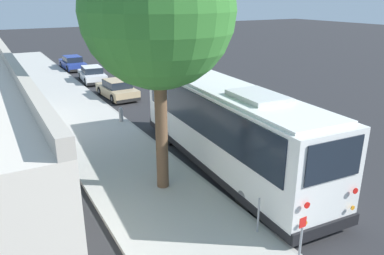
{
  "coord_description": "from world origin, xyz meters",
  "views": [
    {
      "loc": [
        -10.09,
        8.17,
        6.66
      ],
      "look_at": [
        3.17,
        0.69,
        1.3
      ],
      "focal_mm": 35.0,
      "sensor_mm": 36.0,
      "label": 1
    }
  ],
  "objects_px": {
    "sign_post_near": "(301,241)",
    "parked_sedan_white": "(92,75)",
    "sign_post_far": "(258,215)",
    "parked_sedan_blue": "(73,63)",
    "street_tree": "(156,0)",
    "shuttle_bus": "(226,123)",
    "fire_hydrant": "(121,114)",
    "parked_sedan_tan": "(117,89)"
  },
  "relations": [
    {
      "from": "sign_post_near",
      "to": "fire_hydrant",
      "type": "bearing_deg",
      "value": 0.11
    },
    {
      "from": "shuttle_bus",
      "to": "parked_sedan_tan",
      "type": "relative_size",
      "value": 2.72
    },
    {
      "from": "parked_sedan_blue",
      "to": "street_tree",
      "type": "bearing_deg",
      "value": 173.58
    },
    {
      "from": "parked_sedan_blue",
      "to": "sign_post_near",
      "type": "distance_m",
      "value": 31.45
    },
    {
      "from": "street_tree",
      "to": "parked_sedan_tan",
      "type": "bearing_deg",
      "value": -12.06
    },
    {
      "from": "parked_sedan_white",
      "to": "street_tree",
      "type": "xyz_separation_m",
      "value": [
        -19.2,
        2.72,
        5.96
      ]
    },
    {
      "from": "street_tree",
      "to": "shuttle_bus",
      "type": "bearing_deg",
      "value": -83.37
    },
    {
      "from": "parked_sedan_blue",
      "to": "fire_hydrant",
      "type": "relative_size",
      "value": 5.6
    },
    {
      "from": "sign_post_near",
      "to": "parked_sedan_blue",
      "type": "bearing_deg",
      "value": -2.57
    },
    {
      "from": "parked_sedan_white",
      "to": "street_tree",
      "type": "height_order",
      "value": "street_tree"
    },
    {
      "from": "fire_hydrant",
      "to": "street_tree",
      "type": "bearing_deg",
      "value": 171.36
    },
    {
      "from": "parked_sedan_tan",
      "to": "street_tree",
      "type": "height_order",
      "value": "street_tree"
    },
    {
      "from": "shuttle_bus",
      "to": "sign_post_far",
      "type": "distance_m",
      "value": 4.91
    },
    {
      "from": "parked_sedan_white",
      "to": "fire_hydrant",
      "type": "xyz_separation_m",
      "value": [
        -11.48,
        1.55,
        -0.04
      ]
    },
    {
      "from": "shuttle_bus",
      "to": "fire_hydrant",
      "type": "xyz_separation_m",
      "value": [
        7.36,
        1.87,
        -1.36
      ]
    },
    {
      "from": "parked_sedan_white",
      "to": "parked_sedan_blue",
      "type": "relative_size",
      "value": 0.93
    },
    {
      "from": "street_tree",
      "to": "sign_post_far",
      "type": "relative_size",
      "value": 8.35
    },
    {
      "from": "sign_post_near",
      "to": "fire_hydrant",
      "type": "distance_m",
      "value": 13.41
    },
    {
      "from": "fire_hydrant",
      "to": "sign_post_far",
      "type": "bearing_deg",
      "value": -179.87
    },
    {
      "from": "street_tree",
      "to": "fire_hydrant",
      "type": "bearing_deg",
      "value": -8.64
    },
    {
      "from": "shuttle_bus",
      "to": "sign_post_near",
      "type": "distance_m",
      "value": 6.4
    },
    {
      "from": "parked_sedan_blue",
      "to": "street_tree",
      "type": "relative_size",
      "value": 0.49
    },
    {
      "from": "shuttle_bus",
      "to": "parked_sedan_blue",
      "type": "relative_size",
      "value": 2.52
    },
    {
      "from": "shuttle_bus",
      "to": "parked_sedan_tan",
      "type": "xyz_separation_m",
      "value": [
        12.91,
        0.21,
        -1.32
      ]
    },
    {
      "from": "sign_post_far",
      "to": "fire_hydrant",
      "type": "height_order",
      "value": "sign_post_far"
    },
    {
      "from": "parked_sedan_blue",
      "to": "sign_post_near",
      "type": "relative_size",
      "value": 3.23
    },
    {
      "from": "parked_sedan_blue",
      "to": "parked_sedan_white",
      "type": "bearing_deg",
      "value": -179.65
    },
    {
      "from": "sign_post_far",
      "to": "fire_hydrant",
      "type": "relative_size",
      "value": 1.37
    },
    {
      "from": "parked_sedan_blue",
      "to": "sign_post_far",
      "type": "bearing_deg",
      "value": 176.66
    },
    {
      "from": "parked_sedan_white",
      "to": "sign_post_near",
      "type": "height_order",
      "value": "sign_post_near"
    },
    {
      "from": "street_tree",
      "to": "fire_hydrant",
      "type": "relative_size",
      "value": 11.45
    },
    {
      "from": "fire_hydrant",
      "to": "parked_sedan_blue",
      "type": "bearing_deg",
      "value": -4.57
    },
    {
      "from": "parked_sedan_blue",
      "to": "sign_post_far",
      "type": "relative_size",
      "value": 4.09
    },
    {
      "from": "parked_sedan_blue",
      "to": "street_tree",
      "type": "distance_m",
      "value": 26.54
    },
    {
      "from": "shuttle_bus",
      "to": "sign_post_near",
      "type": "height_order",
      "value": "shuttle_bus"
    },
    {
      "from": "parked_sedan_tan",
      "to": "parked_sedan_blue",
      "type": "height_order",
      "value": "parked_sedan_tan"
    },
    {
      "from": "shuttle_bus",
      "to": "parked_sedan_tan",
      "type": "bearing_deg",
      "value": 4.63
    },
    {
      "from": "sign_post_near",
      "to": "parked_sedan_white",
      "type": "bearing_deg",
      "value": -3.5
    },
    {
      "from": "parked_sedan_white",
      "to": "sign_post_far",
      "type": "relative_size",
      "value": 3.82
    },
    {
      "from": "shuttle_bus",
      "to": "parked_sedan_white",
      "type": "relative_size",
      "value": 2.7
    },
    {
      "from": "shuttle_bus",
      "to": "street_tree",
      "type": "height_order",
      "value": "street_tree"
    },
    {
      "from": "parked_sedan_blue",
      "to": "sign_post_near",
      "type": "bearing_deg",
      "value": 176.8
    }
  ]
}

